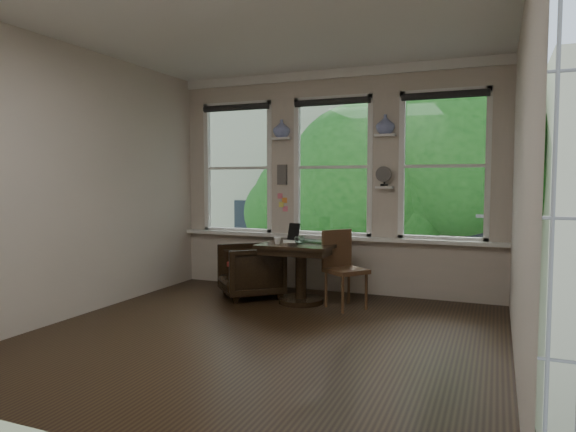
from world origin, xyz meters
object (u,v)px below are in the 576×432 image
at_px(mug, 277,241).
at_px(laptop, 311,242).
at_px(table, 301,273).
at_px(side_chair_right, 346,270).
at_px(armchair_left, 250,271).

bearing_deg(mug, laptop, 38.12).
relative_size(table, laptop, 2.54).
height_order(table, side_chair_right, side_chair_right).
xyz_separation_m(side_chair_right, mug, (-0.81, -0.17, 0.33)).
xyz_separation_m(table, laptop, (0.11, 0.04, 0.39)).
bearing_deg(laptop, table, -135.56).
height_order(side_chair_right, laptop, side_chair_right).
relative_size(armchair_left, mug, 8.28).
distance_m(armchair_left, laptop, 0.93).
height_order(table, mug, mug).
bearing_deg(armchair_left, side_chair_right, 43.87).
bearing_deg(mug, armchair_left, 151.95).
distance_m(armchair_left, side_chair_right, 1.32).
bearing_deg(laptop, side_chair_right, 14.30).
height_order(armchair_left, mug, mug).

